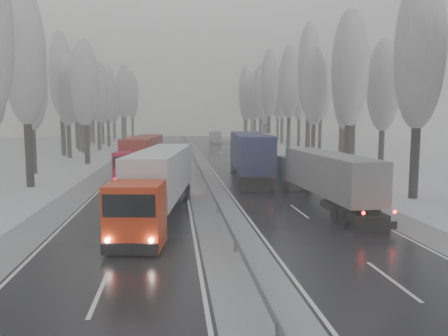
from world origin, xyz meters
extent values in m
plane|color=silver|center=(0.00, 0.00, 0.00)|extent=(260.00, 260.00, 0.00)
cube|color=black|center=(5.25, 30.00, 0.01)|extent=(7.50, 200.00, 0.03)
cube|color=black|center=(-5.25, 30.00, 0.01)|extent=(7.50, 200.00, 0.03)
cube|color=gray|center=(0.00, 30.00, 0.02)|extent=(3.00, 200.00, 0.04)
cube|color=gray|center=(10.20, 30.00, 0.02)|extent=(2.40, 200.00, 0.04)
cube|color=gray|center=(-10.20, 30.00, 0.02)|extent=(2.40, 200.00, 0.04)
cube|color=slate|center=(0.00, 30.00, 0.60)|extent=(0.06, 200.00, 0.32)
cube|color=slate|center=(0.00, -4.00, 0.30)|extent=(0.12, 0.12, 0.60)
cube|color=slate|center=(0.00, 28.00, 0.30)|extent=(0.12, 0.12, 0.60)
cube|color=slate|center=(0.00, 60.00, 0.30)|extent=(0.12, 0.12, 0.60)
cylinder|color=black|center=(15.04, 15.67, 2.80)|extent=(0.68, 0.68, 5.60)
ellipsoid|color=gray|center=(15.04, 15.67, 10.80)|extent=(3.60, 3.60, 11.45)
cylinder|color=black|center=(14.51, 27.03, 2.81)|extent=(0.68, 0.68, 5.62)
ellipsoid|color=gray|center=(14.51, 27.03, 10.84)|extent=(3.60, 3.60, 11.48)
cylinder|color=black|center=(20.02, 31.03, 2.47)|extent=(0.64, 0.64, 4.94)
ellipsoid|color=gray|center=(20.02, 31.03, 9.53)|extent=(3.60, 3.60, 10.09)
cylinder|color=black|center=(17.90, 35.17, 2.66)|extent=(0.66, 0.66, 5.32)
ellipsoid|color=gray|center=(17.90, 35.17, 10.27)|extent=(3.60, 3.60, 10.88)
cylinder|color=black|center=(20.12, 39.17, 3.16)|extent=(0.72, 0.72, 6.31)
ellipsoid|color=gray|center=(20.12, 39.17, 12.17)|extent=(3.60, 3.60, 12.90)
cylinder|color=black|center=(17.02, 45.60, 2.69)|extent=(0.67, 0.67, 5.38)
ellipsoid|color=gray|center=(17.02, 45.60, 10.37)|extent=(3.60, 3.60, 10.98)
cylinder|color=black|center=(23.31, 49.60, 2.30)|extent=(0.62, 0.62, 4.59)
ellipsoid|color=gray|center=(23.31, 49.60, 8.86)|extent=(3.60, 3.60, 9.39)
cylinder|color=black|center=(17.90, 51.02, 3.47)|extent=(0.76, 0.76, 6.95)
ellipsoid|color=gray|center=(17.90, 51.02, 13.40)|extent=(3.60, 3.60, 14.19)
cylinder|color=black|center=(24.81, 55.02, 3.30)|extent=(0.74, 0.74, 6.59)
ellipsoid|color=gray|center=(24.81, 55.02, 12.71)|extent=(3.60, 3.60, 13.46)
cylinder|color=black|center=(17.56, 61.27, 3.18)|extent=(0.72, 0.72, 6.37)
ellipsoid|color=gray|center=(17.56, 61.27, 12.28)|extent=(3.60, 3.60, 13.01)
cylinder|color=black|center=(24.72, 65.27, 2.99)|extent=(0.70, 0.70, 5.97)
ellipsoid|color=gray|center=(24.72, 65.27, 11.52)|extent=(3.60, 3.60, 12.20)
cylinder|color=black|center=(16.34, 71.95, 3.33)|extent=(0.74, 0.74, 6.65)
ellipsoid|color=gray|center=(16.34, 71.95, 12.83)|extent=(3.60, 3.60, 13.59)
cylinder|color=black|center=(23.71, 75.95, 3.07)|extent=(0.71, 0.71, 6.14)
ellipsoid|color=gray|center=(23.71, 75.95, 11.84)|extent=(3.60, 3.60, 12.54)
cylinder|color=black|center=(16.56, 81.70, 3.03)|extent=(0.71, 0.71, 6.05)
ellipsoid|color=gray|center=(16.56, 81.70, 11.68)|extent=(3.60, 3.60, 12.37)
cylinder|color=black|center=(22.48, 85.70, 3.15)|extent=(0.72, 0.72, 6.30)
ellipsoid|color=gray|center=(22.48, 85.70, 12.15)|extent=(3.60, 3.60, 12.87)
cylinder|color=black|center=(16.63, 89.21, 2.94)|extent=(0.70, 0.70, 5.88)
ellipsoid|color=gray|center=(16.63, 89.21, 11.33)|extent=(3.60, 3.60, 12.00)
cylinder|color=black|center=(19.77, 93.21, 2.43)|extent=(0.64, 0.64, 4.86)
ellipsoid|color=gray|center=(19.77, 93.21, 9.37)|extent=(3.60, 3.60, 9.92)
cylinder|color=black|center=(15.73, 96.32, 2.99)|extent=(0.70, 0.70, 5.98)
ellipsoid|color=gray|center=(15.73, 96.32, 11.53)|extent=(3.60, 3.60, 12.21)
cylinder|color=black|center=(24.94, 100.32, 3.09)|extent=(0.71, 0.71, 6.19)
ellipsoid|color=gray|center=(24.94, 100.32, 11.93)|extent=(3.60, 3.60, 12.64)
cylinder|color=black|center=(17.04, 106.16, 3.43)|extent=(0.75, 0.75, 6.86)
ellipsoid|color=gray|center=(17.04, 106.16, 13.22)|extent=(3.60, 3.60, 14.01)
cylinder|color=black|center=(24.02, 110.16, 2.77)|extent=(0.68, 0.68, 5.55)
ellipsoid|color=gray|center=(24.02, 110.16, 10.70)|extent=(3.60, 3.60, 11.33)
cylinder|color=black|center=(18.73, 116.73, 3.05)|extent=(0.71, 0.71, 6.09)
ellipsoid|color=gray|center=(18.73, 116.73, 11.75)|extent=(3.60, 3.60, 12.45)
cylinder|color=black|center=(21.55, 120.73, 2.74)|extent=(0.67, 0.67, 5.49)
ellipsoid|color=gray|center=(21.55, 120.73, 10.58)|extent=(3.60, 3.60, 11.21)
cylinder|color=black|center=(-15.13, 24.57, 2.92)|extent=(0.69, 0.69, 5.83)
ellipsoid|color=gray|center=(-15.13, 24.57, 11.25)|extent=(3.60, 3.60, 11.92)
cylinder|color=black|center=(-17.75, 34.20, 2.52)|extent=(0.65, 0.65, 5.03)
ellipsoid|color=gray|center=(-17.75, 34.20, 9.70)|extent=(3.60, 3.60, 10.28)
cylinder|color=black|center=(-13.94, 43.73, 2.72)|extent=(0.67, 0.67, 5.44)
ellipsoid|color=gray|center=(-13.94, 43.73, 10.49)|extent=(3.60, 3.60, 11.11)
cylinder|color=black|center=(-21.85, 47.73, 2.86)|extent=(0.69, 0.69, 5.72)
ellipsoid|color=gray|center=(-21.85, 47.73, 11.04)|extent=(3.60, 3.60, 11.69)
cylinder|color=black|center=(-18.26, 52.71, 2.61)|extent=(0.66, 0.66, 5.23)
ellipsoid|color=gray|center=(-18.26, 52.71, 10.08)|extent=(3.60, 3.60, 10.68)
cylinder|color=black|center=(-20.05, 56.71, 3.30)|extent=(0.74, 0.74, 6.60)
ellipsoid|color=gray|center=(-20.05, 56.71, 12.74)|extent=(3.60, 3.60, 13.49)
cylinder|color=black|center=(-18.16, 62.35, 2.58)|extent=(0.65, 0.65, 5.16)
ellipsoid|color=gray|center=(-18.16, 62.35, 9.95)|extent=(3.60, 3.60, 10.54)
cylinder|color=black|center=(-19.54, 66.35, 2.90)|extent=(0.69, 0.69, 5.79)
ellipsoid|color=gray|center=(-19.54, 66.35, 11.18)|extent=(3.60, 3.60, 11.84)
cylinder|color=black|center=(-16.58, 69.11, 2.82)|extent=(0.68, 0.68, 5.64)
ellipsoid|color=gray|center=(-16.58, 69.11, 10.89)|extent=(3.60, 3.60, 11.53)
cylinder|color=black|center=(-21.42, 73.11, 3.28)|extent=(0.73, 0.73, 6.56)
ellipsoid|color=gray|center=(-21.42, 73.11, 12.65)|extent=(3.60, 3.60, 13.40)
cylinder|color=black|center=(-16.33, 79.19, 2.90)|extent=(0.69, 0.69, 5.79)
ellipsoid|color=gray|center=(-16.33, 79.19, 11.17)|extent=(3.60, 3.60, 11.84)
cylinder|color=black|center=(-21.09, 83.19, 3.32)|extent=(0.74, 0.74, 6.65)
ellipsoid|color=gray|center=(-21.09, 83.19, 12.82)|extent=(3.60, 3.60, 13.58)
cylinder|color=black|center=(-18.93, 88.54, 2.56)|extent=(0.65, 0.65, 5.12)
ellipsoid|color=gray|center=(-18.93, 88.54, 9.88)|extent=(3.60, 3.60, 10.46)
cylinder|color=black|center=(-21.82, 92.54, 2.92)|extent=(0.69, 0.69, 5.84)
ellipsoid|color=gray|center=(-21.82, 92.54, 11.26)|extent=(3.60, 3.60, 11.92)
cylinder|color=black|center=(-15.07, 99.33, 3.34)|extent=(0.74, 0.74, 6.67)
ellipsoid|color=gray|center=(-15.07, 99.33, 12.87)|extent=(3.60, 3.60, 13.63)
cylinder|color=black|center=(-24.20, 103.33, 3.15)|extent=(0.72, 0.72, 6.31)
ellipsoid|color=gray|center=(-24.20, 103.33, 12.16)|extent=(3.60, 3.60, 12.88)
cylinder|color=black|center=(-14.05, 108.72, 3.14)|extent=(0.72, 0.72, 6.29)
ellipsoid|color=gray|center=(-14.05, 108.72, 12.12)|extent=(3.60, 3.60, 12.84)
cylinder|color=black|center=(-19.66, 112.72, 2.43)|extent=(0.64, 0.64, 4.86)
ellipsoid|color=gray|center=(-19.66, 112.72, 9.36)|extent=(3.60, 3.60, 9.92)
cylinder|color=black|center=(-17.56, 115.31, 3.31)|extent=(0.74, 0.74, 6.63)
ellipsoid|color=gray|center=(-17.56, 115.31, 12.78)|extent=(3.60, 3.60, 13.54)
cylinder|color=black|center=(-20.33, 119.31, 2.89)|extent=(0.69, 0.69, 5.79)
ellipsoid|color=gray|center=(-20.33, 119.31, 11.16)|extent=(3.60, 3.60, 11.82)
cube|color=#46454A|center=(7.03, 19.68, 1.48)|extent=(2.34, 2.42, 2.69)
cube|color=black|center=(6.98, 20.79, 2.10)|extent=(2.06, 0.18, 0.90)
cube|color=black|center=(6.98, 20.88, 0.40)|extent=(2.24, 0.23, 0.45)
cube|color=slate|center=(7.33, 12.70, 2.42)|extent=(2.78, 11.72, 2.51)
cube|color=black|center=(7.59, 6.84, 0.49)|extent=(2.06, 0.20, 0.40)
cube|color=black|center=(7.47, 9.48, 0.67)|extent=(2.18, 5.00, 0.40)
cube|color=black|center=(7.57, 7.33, 0.31)|extent=(2.06, 0.14, 0.54)
cylinder|color=black|center=(6.12, 18.92, 0.47)|extent=(0.35, 0.94, 0.93)
cylinder|color=black|center=(8.00, 19.00, 0.47)|extent=(0.35, 0.94, 0.93)
cylinder|color=black|center=(6.55, 9.08, 0.47)|extent=(0.35, 0.94, 0.93)
cylinder|color=black|center=(8.43, 9.16, 0.47)|extent=(0.35, 0.94, 0.93)
cylinder|color=black|center=(6.60, 7.92, 0.47)|extent=(0.35, 0.94, 0.93)
cylinder|color=black|center=(8.48, 8.00, 0.47)|extent=(0.35, 0.94, 0.93)
sphere|color=#FF0C05|center=(6.74, 6.74, 1.21)|extent=(0.18, 0.18, 0.18)
sphere|color=#FF0C05|center=(8.44, 6.82, 1.21)|extent=(0.18, 0.18, 0.18)
sphere|color=white|center=(6.13, 20.87, 0.76)|extent=(0.20, 0.20, 0.20)
sphere|color=white|center=(7.83, 20.95, 0.76)|extent=(0.20, 0.20, 0.20)
cube|color=#1E1E4B|center=(4.99, 33.65, 1.82)|extent=(2.97, 3.07, 3.31)
cube|color=black|center=(5.09, 35.02, 2.59)|extent=(2.54, 0.31, 1.10)
cube|color=black|center=(5.10, 35.13, 0.50)|extent=(2.76, 0.38, 0.55)
cube|color=#15153A|center=(4.32, 25.07, 2.98)|extent=(3.91, 14.52, 3.09)
cube|color=black|center=(3.77, 17.86, 0.61)|extent=(2.54, 0.33, 0.50)
cube|color=black|center=(4.02, 21.11, 0.83)|extent=(2.89, 6.24, 0.50)
cube|color=black|center=(3.81, 18.47, 0.39)|extent=(2.53, 0.26, 0.66)
cylinder|color=black|center=(3.76, 32.86, 0.57)|extent=(0.47, 1.17, 1.15)
cylinder|color=black|center=(6.07, 32.68, 0.57)|extent=(0.47, 1.17, 1.15)
cylinder|color=black|center=(2.83, 20.76, 0.57)|extent=(0.47, 1.17, 1.15)
cylinder|color=black|center=(5.14, 20.58, 0.57)|extent=(0.47, 1.17, 1.15)
cylinder|color=black|center=(2.72, 19.33, 0.57)|extent=(0.47, 1.17, 1.15)
cylinder|color=black|center=(5.03, 19.15, 0.57)|extent=(0.47, 1.17, 1.15)
sphere|color=#FF0C05|center=(2.72, 17.87, 1.49)|extent=(0.22, 0.22, 0.22)
sphere|color=#FF0C05|center=(4.80, 17.71, 1.49)|extent=(0.22, 0.22, 0.22)
sphere|color=white|center=(4.06, 35.25, 0.94)|extent=(0.24, 0.24, 0.24)
sphere|color=white|center=(6.15, 35.08, 0.94)|extent=(0.24, 0.24, 0.24)
cube|color=beige|center=(7.24, 47.75, 1.65)|extent=(2.52, 2.62, 3.00)
cube|color=black|center=(7.23, 49.00, 2.35)|extent=(2.30, 0.12, 1.00)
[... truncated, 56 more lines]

